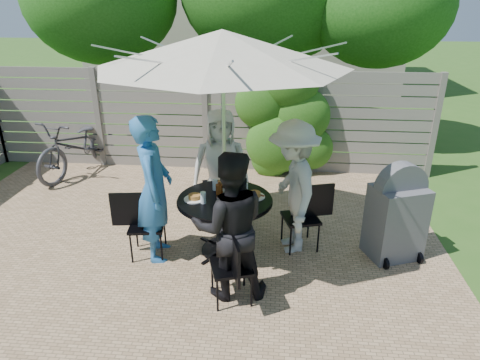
# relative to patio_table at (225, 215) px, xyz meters

# --- Properties ---
(backyard_envelope) EXTENTS (60.00, 60.00, 5.00)m
(backyard_envelope) POSITION_rel_patio_table_xyz_m (-0.62, 10.10, 2.09)
(backyard_envelope) COLOR #30591C
(backyard_envelope) RESTS_ON ground
(patio_table) EXTENTS (1.34, 1.34, 0.75)m
(patio_table) POSITION_rel_patio_table_xyz_m (0.00, 0.00, 0.00)
(patio_table) COLOR black
(patio_table) RESTS_ON ground
(umbrella) EXTENTS (3.24, 3.24, 2.68)m
(umbrella) POSITION_rel_patio_table_xyz_m (0.00, 0.00, 1.96)
(umbrella) COLOR silver
(umbrella) RESTS_ON ground
(chair_back) EXTENTS (0.59, 0.75, 0.98)m
(chair_back) POSITION_rel_patio_table_xyz_m (-0.19, 0.95, -0.22)
(chair_back) COLOR black
(chair_back) RESTS_ON ground
(person_back) EXTENTS (0.89, 0.67, 1.64)m
(person_back) POSITION_rel_patio_table_xyz_m (-0.16, 0.81, 0.30)
(person_back) COLOR silver
(person_back) RESTS_ON ground
(chair_left) EXTENTS (0.65, 0.47, 0.86)m
(chair_left) POSITION_rel_patio_table_xyz_m (-0.95, -0.18, -0.26)
(chair_left) COLOR black
(chair_left) RESTS_ON ground
(person_left) EXTENTS (0.55, 0.73, 1.80)m
(person_left) POSITION_rel_patio_table_xyz_m (-0.81, -0.16, 0.38)
(person_left) COLOR #2868AD
(person_left) RESTS_ON ground
(chair_front) EXTENTS (0.51, 0.65, 0.85)m
(chair_front) POSITION_rel_patio_table_xyz_m (0.19, -0.95, -0.26)
(chair_front) COLOR black
(chair_front) RESTS_ON ground
(person_front) EXTENTS (0.90, 0.76, 1.64)m
(person_front) POSITION_rel_patio_table_xyz_m (0.16, -0.81, 0.30)
(person_front) COLOR black
(person_front) RESTS_ON ground
(chair_right) EXTENTS (0.66, 0.52, 0.87)m
(chair_right) POSITION_rel_patio_table_xyz_m (0.95, 0.19, -0.26)
(chair_right) COLOR black
(chair_right) RESTS_ON ground
(person_right) EXTENTS (0.82, 1.19, 1.69)m
(person_right) POSITION_rel_patio_table_xyz_m (0.81, 0.16, 0.32)
(person_right) COLOR #BABCB6
(person_right) RESTS_ON ground
(plate_back) EXTENTS (0.26, 0.26, 0.06)m
(plate_back) POSITION_rel_patio_table_xyz_m (-0.07, 0.35, 0.25)
(plate_back) COLOR white
(plate_back) RESTS_ON patio_table
(plate_left) EXTENTS (0.26, 0.26, 0.06)m
(plate_left) POSITION_rel_patio_table_xyz_m (-0.35, -0.07, 0.25)
(plate_left) COLOR white
(plate_left) RESTS_ON patio_table
(plate_front) EXTENTS (0.26, 0.26, 0.06)m
(plate_front) POSITION_rel_patio_table_xyz_m (0.07, -0.35, 0.25)
(plate_front) COLOR white
(plate_front) RESTS_ON patio_table
(plate_right) EXTENTS (0.26, 0.26, 0.06)m
(plate_right) POSITION_rel_patio_table_xyz_m (0.35, 0.07, 0.25)
(plate_right) COLOR white
(plate_right) RESTS_ON patio_table
(glass_back) EXTENTS (0.07, 0.07, 0.14)m
(glass_back) POSITION_rel_patio_table_xyz_m (-0.15, 0.23, 0.30)
(glass_back) COLOR silver
(glass_back) RESTS_ON patio_table
(glass_left) EXTENTS (0.07, 0.07, 0.14)m
(glass_left) POSITION_rel_patio_table_xyz_m (-0.23, -0.15, 0.30)
(glass_left) COLOR silver
(glass_left) RESTS_ON patio_table
(glass_front) EXTENTS (0.07, 0.07, 0.14)m
(glass_front) POSITION_rel_patio_table_xyz_m (0.15, -0.23, 0.30)
(glass_front) COLOR silver
(glass_front) RESTS_ON patio_table
(glass_right) EXTENTS (0.07, 0.07, 0.14)m
(glass_right) POSITION_rel_patio_table_xyz_m (0.23, 0.15, 0.30)
(glass_right) COLOR silver
(glass_right) RESTS_ON patio_table
(syrup_jug) EXTENTS (0.09, 0.09, 0.16)m
(syrup_jug) POSITION_rel_patio_table_xyz_m (-0.07, 0.04, 0.31)
(syrup_jug) COLOR #59280C
(syrup_jug) RESTS_ON patio_table
(coffee_cup) EXTENTS (0.08, 0.08, 0.12)m
(coffee_cup) POSITION_rel_patio_table_xyz_m (0.06, 0.24, 0.29)
(coffee_cup) COLOR #C6B293
(coffee_cup) RESTS_ON patio_table
(bicycle) EXTENTS (1.21, 2.12, 1.05)m
(bicycle) POSITION_rel_patio_table_xyz_m (-2.98, 2.41, 0.01)
(bicycle) COLOR #333338
(bicycle) RESTS_ON ground
(bbq_grill) EXTENTS (0.73, 0.65, 1.24)m
(bbq_grill) POSITION_rel_patio_table_xyz_m (2.06, 0.10, 0.04)
(bbq_grill) COLOR #57575C
(bbq_grill) RESTS_ON ground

